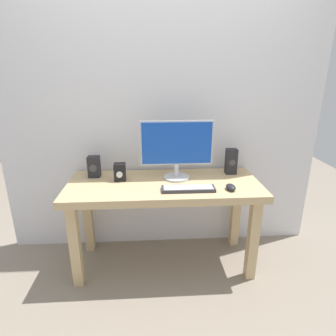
{
  "coord_description": "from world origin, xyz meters",
  "views": [
    {
      "loc": [
        -0.1,
        -2.03,
        1.56
      ],
      "look_at": [
        0.03,
        0.0,
        0.85
      ],
      "focal_mm": 30.14,
      "sensor_mm": 36.0,
      "label": 1
    }
  ],
  "objects_px": {
    "keyboard_primary": "(188,189)",
    "speaker_left": "(94,167)",
    "mouse": "(231,187)",
    "desk": "(164,195)",
    "monitor": "(177,147)",
    "audio_controller": "(120,172)",
    "speaker_right": "(231,161)"
  },
  "relations": [
    {
      "from": "keyboard_primary",
      "to": "speaker_left",
      "type": "distance_m",
      "value": 0.8
    },
    {
      "from": "mouse",
      "to": "speaker_left",
      "type": "bearing_deg",
      "value": 157.68
    },
    {
      "from": "desk",
      "to": "monitor",
      "type": "relative_size",
      "value": 2.62
    },
    {
      "from": "desk",
      "to": "mouse",
      "type": "height_order",
      "value": "mouse"
    },
    {
      "from": "desk",
      "to": "monitor",
      "type": "height_order",
      "value": "monitor"
    },
    {
      "from": "monitor",
      "to": "desk",
      "type": "bearing_deg",
      "value": -137.06
    },
    {
      "from": "monitor",
      "to": "audio_controller",
      "type": "relative_size",
      "value": 4.07
    },
    {
      "from": "mouse",
      "to": "audio_controller",
      "type": "distance_m",
      "value": 0.86
    },
    {
      "from": "mouse",
      "to": "speaker_left",
      "type": "height_order",
      "value": "speaker_left"
    },
    {
      "from": "desk",
      "to": "mouse",
      "type": "bearing_deg",
      "value": -19.47
    },
    {
      "from": "desk",
      "to": "audio_controller",
      "type": "height_order",
      "value": "audio_controller"
    },
    {
      "from": "desk",
      "to": "speaker_left",
      "type": "relative_size",
      "value": 8.73
    },
    {
      "from": "desk",
      "to": "speaker_left",
      "type": "height_order",
      "value": "speaker_left"
    },
    {
      "from": "speaker_left",
      "to": "speaker_right",
      "type": "bearing_deg",
      "value": 0.29
    },
    {
      "from": "mouse",
      "to": "speaker_right",
      "type": "bearing_deg",
      "value": 70.82
    },
    {
      "from": "mouse",
      "to": "speaker_left",
      "type": "distance_m",
      "value": 1.1
    },
    {
      "from": "monitor",
      "to": "audio_controller",
      "type": "xyz_separation_m",
      "value": [
        -0.45,
        -0.03,
        -0.19
      ]
    },
    {
      "from": "desk",
      "to": "keyboard_primary",
      "type": "bearing_deg",
      "value": -43.38
    },
    {
      "from": "monitor",
      "to": "mouse",
      "type": "height_order",
      "value": "monitor"
    },
    {
      "from": "desk",
      "to": "monitor",
      "type": "xyz_separation_m",
      "value": [
        0.11,
        0.1,
        0.36
      ]
    },
    {
      "from": "audio_controller",
      "to": "keyboard_primary",
      "type": "bearing_deg",
      "value": -24.35
    },
    {
      "from": "monitor",
      "to": "mouse",
      "type": "relative_size",
      "value": 5.42
    },
    {
      "from": "monitor",
      "to": "speaker_left",
      "type": "relative_size",
      "value": 3.33
    },
    {
      "from": "speaker_left",
      "to": "mouse",
      "type": "bearing_deg",
      "value": -18.12
    },
    {
      "from": "monitor",
      "to": "mouse",
      "type": "bearing_deg",
      "value": -35.81
    },
    {
      "from": "monitor",
      "to": "speaker_right",
      "type": "xyz_separation_m",
      "value": [
        0.47,
        0.08,
        -0.15
      ]
    },
    {
      "from": "mouse",
      "to": "desk",
      "type": "bearing_deg",
      "value": 156.33
    },
    {
      "from": "keyboard_primary",
      "to": "mouse",
      "type": "bearing_deg",
      "value": -1.75
    },
    {
      "from": "monitor",
      "to": "audio_controller",
      "type": "height_order",
      "value": "monitor"
    },
    {
      "from": "monitor",
      "to": "speaker_left",
      "type": "distance_m",
      "value": 0.69
    },
    {
      "from": "speaker_right",
      "to": "desk",
      "type": "bearing_deg",
      "value": -162.88
    },
    {
      "from": "mouse",
      "to": "speaker_left",
      "type": "xyz_separation_m",
      "value": [
        -1.04,
        0.34,
        0.07
      ]
    }
  ]
}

